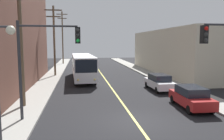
{
  "coord_description": "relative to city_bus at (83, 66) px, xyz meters",
  "views": [
    {
      "loc": [
        -3.38,
        -13.35,
        4.85
      ],
      "look_at": [
        0.0,
        10.17,
        2.0
      ],
      "focal_mm": 36.58,
      "sensor_mm": 36.0,
      "label": 1
    }
  ],
  "objects": [
    {
      "name": "traffic_signal_left_corner",
      "position": [
        -2.47,
        -15.99,
        2.49
      ],
      "size": [
        3.75,
        0.48,
        6.0
      ],
      "color": "#2D2D33",
      "rests_on": "sidewalk_left"
    },
    {
      "name": "utility_pole_mid",
      "position": [
        -3.95,
        3.37,
        3.76
      ],
      "size": [
        2.4,
        0.28,
        9.86
      ],
      "color": "brown",
      "rests_on": "sidewalk_left"
    },
    {
      "name": "ground_plane",
      "position": [
        2.94,
        -16.93,
        -1.82
      ],
      "size": [
        120.0,
        120.0,
        0.0
      ],
      "primitive_type": "plane",
      "color": "black"
    },
    {
      "name": "parked_car_red",
      "position": [
        7.75,
        -14.7,
        -0.98
      ],
      "size": [
        1.94,
        4.45,
        1.62
      ],
      "color": "maroon",
      "rests_on": "ground"
    },
    {
      "name": "lane_stripe_center",
      "position": [
        2.94,
        -1.93,
        -1.81
      ],
      "size": [
        0.16,
        60.0,
        0.01
      ],
      "primitive_type": "cube",
      "color": "#D8CC4C",
      "rests_on": "ground"
    },
    {
      "name": "street_lamp_left",
      "position": [
        -3.89,
        -19.61,
        1.92
      ],
      "size": [
        0.98,
        0.4,
        5.5
      ],
      "color": "#38383D",
      "rests_on": "sidewalk_left"
    },
    {
      "name": "parked_car_white",
      "position": [
        7.64,
        -8.14,
        -0.98
      ],
      "size": [
        1.96,
        4.46,
        1.62
      ],
      "color": "silver",
      "rests_on": "ground"
    },
    {
      "name": "utility_pole_near",
      "position": [
        -4.63,
        -12.81,
        4.37
      ],
      "size": [
        2.4,
        0.28,
        11.03
      ],
      "color": "brown",
      "rests_on": "sidewalk_left"
    },
    {
      "name": "fire_hydrant",
      "position": [
        9.79,
        -11.81,
        -1.23
      ],
      "size": [
        0.44,
        0.26,
        0.84
      ],
      "color": "red",
      "rests_on": "sidewalk_right"
    },
    {
      "name": "city_bus",
      "position": [
        0.0,
        0.0,
        0.0
      ],
      "size": [
        3.1,
        12.24,
        3.2
      ],
      "color": "silver",
      "rests_on": "ground"
    },
    {
      "name": "utility_pole_far",
      "position": [
        -4.08,
        22.3,
        4.64
      ],
      "size": [
        2.4,
        0.28,
        11.56
      ],
      "color": "brown",
      "rests_on": "sidewalk_left"
    },
    {
      "name": "sidewalk_left",
      "position": [
        -4.31,
        -6.93,
        -1.74
      ],
      "size": [
        2.5,
        90.0,
        0.15
      ],
      "primitive_type": "cube",
      "color": "gray",
      "rests_on": "ground"
    },
    {
      "name": "sidewalk_right",
      "position": [
        10.19,
        -6.93,
        -1.74
      ],
      "size": [
        2.5,
        90.0,
        0.15
      ],
      "primitive_type": "cube",
      "color": "gray",
      "rests_on": "ground"
    },
    {
      "name": "building_right_warehouse",
      "position": [
        17.43,
        4.75,
        1.59
      ],
      "size": [
        12.0,
        25.87,
        6.81
      ],
      "color": "beige",
      "rests_on": "ground"
    }
  ]
}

